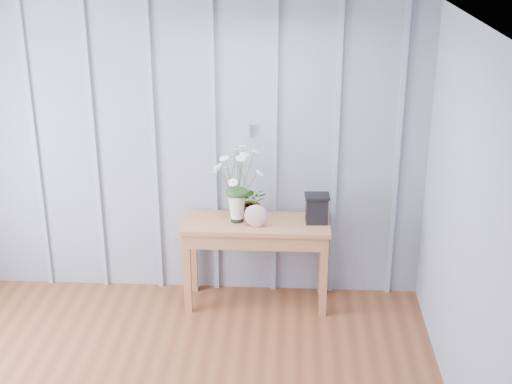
# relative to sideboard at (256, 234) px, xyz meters

# --- Properties ---
(room_shell) EXTENTS (4.00, 4.50, 2.50)m
(room_shell) POSITION_rel_sideboard_xyz_m (-0.61, -1.08, 1.35)
(room_shell) COLOR #878EA5
(room_shell) RESTS_ON ground
(sideboard) EXTENTS (1.20, 0.45, 0.75)m
(sideboard) POSITION_rel_sideboard_xyz_m (0.00, 0.00, 0.00)
(sideboard) COLOR #A16642
(sideboard) RESTS_ON ground
(daisy_vase) EXTENTS (0.46, 0.35, 0.65)m
(daisy_vase) POSITION_rel_sideboard_xyz_m (-0.16, 0.00, 0.52)
(daisy_vase) COLOR black
(daisy_vase) RESTS_ON sideboard
(spider_plant) EXTENTS (0.25, 0.22, 0.27)m
(spider_plant) POSITION_rel_sideboard_xyz_m (-0.04, 0.11, 0.25)
(spider_plant) COLOR #1D3E19
(spider_plant) RESTS_ON sideboard
(felt_disc_vessel) EXTENTS (0.20, 0.07, 0.19)m
(felt_disc_vessel) POSITION_rel_sideboard_xyz_m (0.00, -0.10, 0.21)
(felt_disc_vessel) COLOR #8F4B68
(felt_disc_vessel) RESTS_ON sideboard
(carved_box) EXTENTS (0.20, 0.16, 0.24)m
(carved_box) POSITION_rel_sideboard_xyz_m (0.49, 0.01, 0.24)
(carved_box) COLOR black
(carved_box) RESTS_ON sideboard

